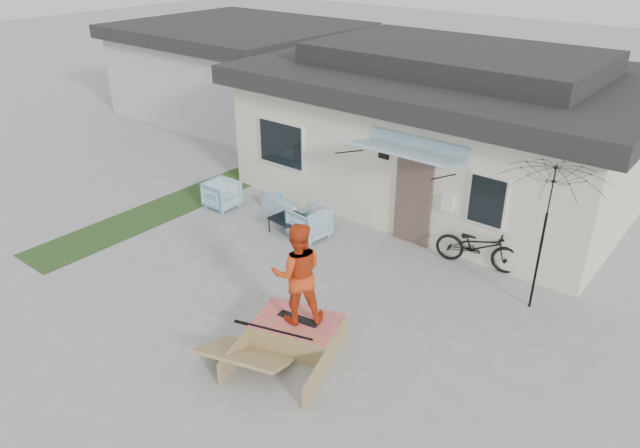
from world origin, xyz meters
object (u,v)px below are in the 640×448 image
Objects in this scene: coffee_table at (289,224)px; bicycle at (479,242)px; loveseat at (287,203)px; armchair_right at (309,221)px; patio_umbrella at (544,230)px; skate_ramp at (298,332)px; skateboard at (298,318)px; armchair_left at (222,193)px; skater at (298,272)px.

bicycle is (4.45, 1.39, 0.42)m from coffee_table.
loveseat is 1.03m from coffee_table.
loveseat is at bearing -109.14° from armchair_right.
skate_ramp is at bearing -126.76° from patio_umbrella.
skateboard is at bearing -127.25° from patio_umbrella.
skateboard is at bearing 146.88° from loveseat.
bicycle reaches higher than armchair_right.
armchair_left is 6.35m from skateboard.
skater reaches higher than skate_ramp.
coffee_table is 6.24m from patio_umbrella.
skate_ramp is (3.85, -4.02, -0.05)m from loveseat.
armchair_left is 0.43× the size of skater.
armchair_left is 0.36× the size of patio_umbrella.
patio_umbrella is at bearing -168.43° from loveseat.
skater is at bearing 146.88° from loveseat.
skateboard is (2.54, -3.34, 0.10)m from armchair_right.
patio_umbrella reaches higher than armchair_right.
patio_umbrella is at bearing 43.66° from skateboard.
skater is (3.12, -3.23, 1.33)m from coffee_table.
skater is at bearing 43.83° from armchair_right.
coffee_table is 0.40× the size of bicycle.
loveseat is 1.44m from armchair_right.
patio_umbrella is 1.11× the size of skate_ramp.
armchair_left is 0.43× the size of bicycle.
loveseat is 5.56m from skate_ramp.
patio_umbrella is at bearing -172.57° from skater.
armchair_right is at bearing -98.12° from skater.
patio_umbrella is at bearing 101.60° from armchair_right.
armchair_left is 6.45m from skater.
loveseat is 0.82× the size of skater.
bicycle is at bearing -79.57° from armchair_left.
skateboard is at bearing 90.00° from skate_ramp.
skateboard reaches higher than skate_ramp.
coffee_table is 0.34× the size of patio_umbrella.
bicycle reaches higher than skateboard.
patio_umbrella is at bearing 5.51° from coffee_table.
bicycle is at bearing 152.71° from patio_umbrella.
skate_ramp is 1.06× the size of skater.
armchair_right is 1.11× the size of coffee_table.
skater reaches higher than armchair_right.
skater is (-0.01, 0.05, 1.26)m from skate_ramp.
bicycle is 4.87m from skate_ramp.
armchair_left is 1.02× the size of skateboard.
skateboard is (3.83, -3.97, 0.23)m from loveseat.
bicycle is 0.94× the size of skate_ramp.
skater reaches higher than loveseat.
loveseat is at bearing -91.31° from skater.
armchair_right is 4.25m from skate_ramp.
skate_ramp is at bearing -82.00° from skateboard.
skater is (3.83, -3.97, 1.21)m from loveseat.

